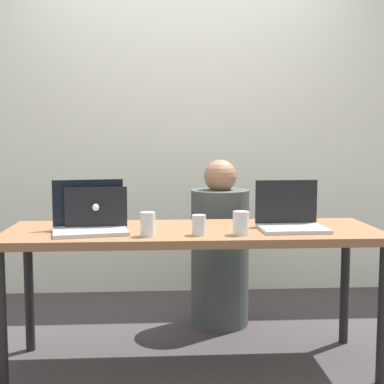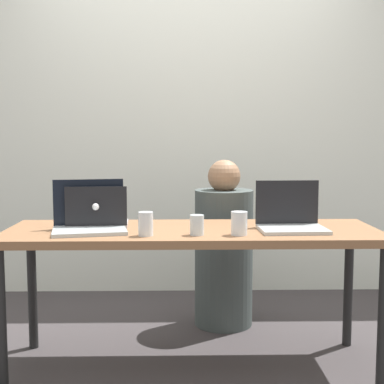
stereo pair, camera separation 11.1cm
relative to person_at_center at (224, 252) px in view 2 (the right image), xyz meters
The scene contains 10 objects.
ground_plane 0.80m from the person_at_center, 108.67° to the right, with size 12.00×12.00×0.00m, color #3D3839.
back_wall 1.18m from the person_at_center, 105.01° to the left, with size 4.85×0.10×2.64m, color white.
desk 0.68m from the person_at_center, 108.67° to the right, with size 1.86×0.62×0.71m.
person_at_center is the anchor object (origin of this frame).
laptop_front_right 0.77m from the person_at_center, 66.90° to the right, with size 0.33×0.29×0.24m.
laptop_back_left 0.94m from the person_at_center, 141.40° to the right, with size 0.32×0.26×0.21m.
laptop_front_left 1.02m from the person_at_center, 137.26° to the right, with size 0.39×0.32×0.25m.
water_glass_right 0.85m from the person_at_center, 89.49° to the right, with size 0.08×0.08×0.11m.
water_glass_center 0.86m from the person_at_center, 103.67° to the right, with size 0.07×0.07×0.10m.
water_glass_left 0.96m from the person_at_center, 118.29° to the right, with size 0.07×0.07×0.11m.
Camera 2 is at (-0.06, -2.64, 1.18)m, focal length 50.00 mm.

